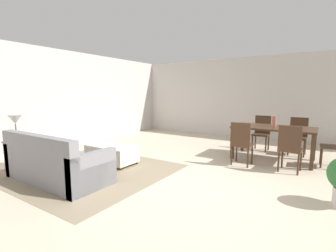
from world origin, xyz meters
name	(u,v)px	position (x,y,z in m)	size (l,w,h in m)	color
ground_plane	(190,189)	(0.00, 0.00, 0.00)	(10.80, 10.80, 0.00)	beige
wall_back	(263,98)	(0.00, 5.00, 1.35)	(9.00, 0.12, 2.70)	beige
wall_left	(52,99)	(-4.50, 0.50, 1.35)	(0.12, 11.00, 2.70)	beige
area_rug	(89,170)	(-2.11, -0.29, 0.00)	(3.00, 2.80, 0.01)	gray
couch	(56,165)	(-2.14, -0.96, 0.29)	(1.94, 0.88, 0.86)	gray
ottoman_table	(112,153)	(-2.09, 0.32, 0.23)	(1.08, 0.59, 0.40)	silver
side_table	(17,147)	(-3.41, -0.97, 0.45)	(0.40, 0.40, 0.57)	olive
table_lamp	(15,121)	(-3.41, -0.97, 0.98)	(0.26, 0.26, 0.53)	brown
dining_table	(273,131)	(0.77, 2.56, 0.67)	(1.73, 0.95, 0.76)	#422B1C
dining_chair_near_left	(241,141)	(0.30, 1.70, 0.52)	(0.40, 0.40, 0.92)	#422B1C
dining_chair_near_right	(290,146)	(1.21, 1.75, 0.52)	(0.42, 0.42, 0.92)	#422B1C
dining_chair_far_left	(262,131)	(0.35, 3.39, 0.52)	(0.40, 0.40, 0.92)	#422B1C
dining_chair_far_right	(298,134)	(1.20, 3.40, 0.52)	(0.40, 0.40, 0.92)	#422B1C
vase_centerpiece	(274,122)	(0.78, 2.54, 0.88)	(0.09, 0.09, 0.25)	#B26659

